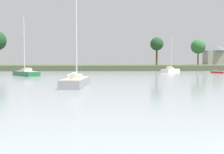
{
  "coord_description": "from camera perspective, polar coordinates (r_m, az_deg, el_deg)",
  "views": [
    {
      "loc": [
        -6.75,
        -7.83,
        2.87
      ],
      "look_at": [
        -5.39,
        33.37,
        0.57
      ],
      "focal_mm": 44.63,
      "sensor_mm": 36.0,
      "label": 1
    }
  ],
  "objects": [
    {
      "name": "sailboat_white",
      "position": [
        78.38,
        11.89,
        1.18
      ],
      "size": [
        6.51,
        7.47,
        10.16
      ],
      "color": "white",
      "rests_on": "ground"
    },
    {
      "name": "shore_tree_center_right",
      "position": [
        107.45,
        17.25,
        5.96
      ],
      "size": [
        5.32,
        5.32,
        9.34
      ],
      "color": "brown",
      "rests_on": "far_shore_bank"
    },
    {
      "name": "dinghy_red",
      "position": [
        73.86,
        21.0,
        0.88
      ],
      "size": [
        3.28,
        3.95,
        0.71
      ],
      "color": "#B2231E",
      "rests_on": "ground"
    },
    {
      "name": "cottage_hillside",
      "position": [
        123.59,
        20.54,
        4.37
      ],
      "size": [
        9.9,
        6.94,
        8.06
      ],
      "color": "#9E998E",
      "rests_on": "far_shore_bank"
    },
    {
      "name": "sailboat_grey",
      "position": [
        32.12,
        -7.44,
        -1.51
      ],
      "size": [
        2.89,
        8.07,
        11.88
      ],
      "color": "gray",
      "rests_on": "ground"
    },
    {
      "name": "far_shore_bank",
      "position": [
        106.1,
        1.76,
        2.09
      ],
      "size": [
        244.04,
        46.32,
        1.69
      ],
      "primitive_type": "cube",
      "color": "#4C563D",
      "rests_on": "ground"
    },
    {
      "name": "sailboat_green",
      "position": [
        59.17,
        -17.22,
        0.52
      ],
      "size": [
        7.13,
        8.44,
        12.42
      ],
      "color": "#236B3D",
      "rests_on": "ground"
    },
    {
      "name": "shore_tree_far_right",
      "position": [
        96.54,
        9.17,
        6.65
      ],
      "size": [
        4.51,
        4.51,
        9.43
      ],
      "color": "brown",
      "rests_on": "far_shore_bank"
    }
  ]
}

